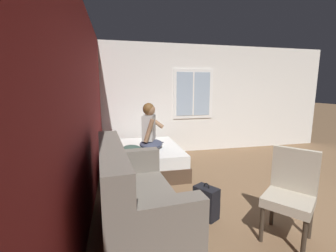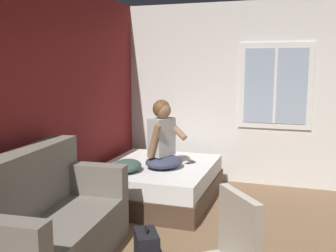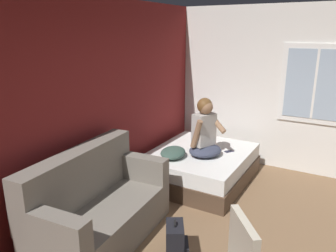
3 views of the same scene
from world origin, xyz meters
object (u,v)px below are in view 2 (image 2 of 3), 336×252
at_px(bed, 158,182).
at_px(cell_phone, 190,163).
at_px(throw_pillow, 127,166).
at_px(couch, 45,225).
at_px(person_seated, 163,140).

distance_m(bed, cell_phone, 0.51).
bearing_deg(throw_pillow, cell_phone, -45.53).
xyz_separation_m(couch, person_seated, (1.86, -0.46, 0.44)).
relative_size(person_seated, cell_phone, 6.08).
xyz_separation_m(bed, throw_pillow, (-0.43, 0.25, 0.31)).
height_order(couch, throw_pillow, couch).
bearing_deg(person_seated, throw_pillow, 129.49).
bearing_deg(person_seated, cell_phone, -40.02).
bearing_deg(couch, throw_pillow, -3.41).
relative_size(person_seated, throw_pillow, 1.82).
bearing_deg(cell_phone, person_seated, -96.79).
relative_size(bed, person_seated, 1.95).
bearing_deg(bed, throw_pillow, 149.23).
bearing_deg(bed, cell_phone, -62.14).
distance_m(couch, throw_pillow, 1.57).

